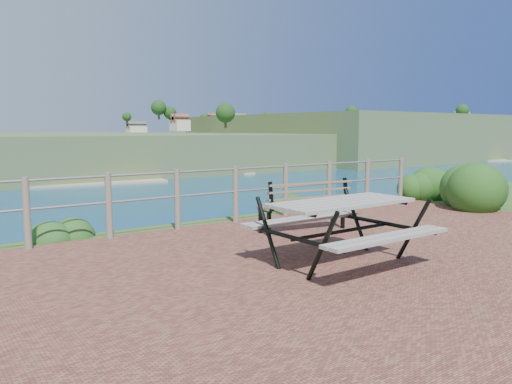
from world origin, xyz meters
TOP-DOWN VIEW (x-y plane):
  - ground at (0.00, 0.00)m, footprint 10.00×7.00m
  - safety_railing at (0.00, 3.35)m, footprint 9.40×0.10m
  - distant_bay at (173.07, 202.61)m, footprint 290.00×232.36m
  - picnic_table at (-0.50, 0.27)m, footprint 1.85×1.60m
  - park_bench at (0.46, 2.07)m, footprint 1.56×0.61m
  - shrub_right_front at (5.05, 1.97)m, footprint 1.28×1.28m
  - shrub_right_edge at (5.30, 3.43)m, footprint 0.97×0.97m
  - shrub_lip_west at (-2.89, 3.87)m, footprint 0.68×0.68m
  - shrub_lip_east at (1.91, 4.11)m, footprint 0.72×0.72m

SIDE VIEW (x-z plane):
  - distant_bay at x=173.07m, z-range -13.52..10.48m
  - ground at x=0.00m, z-range -0.06..0.06m
  - shrub_right_front at x=5.05m, z-range -0.91..0.91m
  - shrub_right_edge at x=5.30m, z-range -0.69..0.69m
  - shrub_lip_west at x=-2.89m, z-range -0.20..0.20m
  - shrub_lip_east at x=1.91m, z-range -0.22..0.22m
  - picnic_table at x=-0.50m, z-range 0.11..0.89m
  - park_bench at x=0.46m, z-range 0.14..1.00m
  - safety_railing at x=0.00m, z-range 0.07..1.07m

